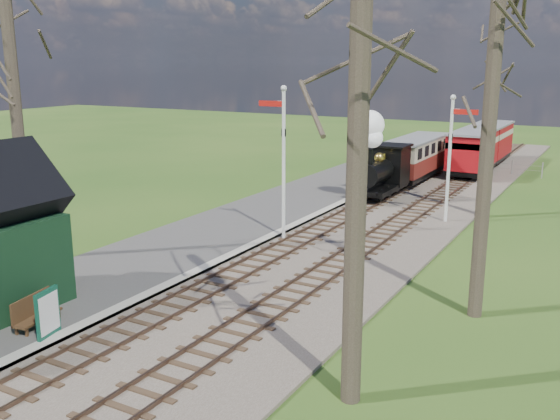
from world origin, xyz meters
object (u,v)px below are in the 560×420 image
at_px(bench, 34,311).
at_px(person, 22,291).
at_px(red_carriage_b, 490,142).
at_px(red_carriage_a, 472,152).
at_px(sign_board, 48,313).
at_px(coach, 416,156).
at_px(semaphore_near, 282,152).
at_px(locomotive, 381,160).
at_px(semaphore_far, 452,150).

relative_size(bench, person, 1.03).
xyz_separation_m(red_carriage_b, bench, (-4.85, -34.94, -0.99)).
distance_m(red_carriage_a, sign_board, 29.98).
distance_m(coach, person, 26.10).
height_order(red_carriage_b, bench, red_carriage_b).
xyz_separation_m(red_carriage_b, person, (-5.60, -34.70, -0.64)).
distance_m(semaphore_near, person, 11.28).
bearing_deg(red_carriage_a, red_carriage_b, 90.00).
xyz_separation_m(locomotive, red_carriage_a, (2.61, 9.35, -0.52)).
relative_size(coach, sign_board, 5.86).
bearing_deg(semaphore_near, locomotive, 85.26).
bearing_deg(red_carriage_b, locomotive, -99.98).
distance_m(sign_board, person, 1.70).
bearing_deg(semaphore_far, red_carriage_b, 95.64).
distance_m(red_carriage_b, bench, 35.29).
distance_m(coach, bench, 26.27).
height_order(semaphore_near, locomotive, semaphore_near).
distance_m(coach, sign_board, 26.47).
bearing_deg(sign_board, locomotive, 86.14).
relative_size(semaphore_far, red_carriage_a, 1.04).
bearing_deg(sign_board, semaphore_far, 71.52).
xyz_separation_m(red_carriage_a, person, (-5.60, -29.20, -0.64)).
bearing_deg(locomotive, bench, -96.34).
bearing_deg(coach, bench, -94.91).
bearing_deg(person, locomotive, -23.21).
bearing_deg(person, bench, -122.49).
relative_size(semaphore_near, locomotive, 1.36).
relative_size(locomotive, red_carriage_b, 0.84).
height_order(semaphore_near, red_carriage_b, semaphore_near).
bearing_deg(bench, red_carriage_b, 82.11).
relative_size(semaphore_far, bench, 3.70).
bearing_deg(semaphore_near, red_carriage_b, 82.00).
xyz_separation_m(semaphore_far, bench, (-6.62, -16.97, -2.75)).
xyz_separation_m(semaphore_near, semaphore_far, (5.14, 6.00, -0.27)).
distance_m(semaphore_far, coach, 10.34).
bearing_deg(bench, semaphore_near, 82.34).
xyz_separation_m(coach, bench, (-2.25, -26.16, -0.95)).
bearing_deg(semaphore_far, semaphore_near, -130.60).
bearing_deg(red_carriage_a, semaphore_near, -100.34).
bearing_deg(coach, semaphore_far, -64.55).
relative_size(coach, red_carriage_b, 1.34).
distance_m(bench, person, 0.87).
bearing_deg(red_carriage_b, person, -99.17).
height_order(red_carriage_b, sign_board, red_carriage_b).
relative_size(locomotive, person, 3.04).
height_order(semaphore_far, coach, semaphore_far).
bearing_deg(locomotive, red_carriage_b, 80.02).
relative_size(red_carriage_a, bench, 3.55).
bearing_deg(semaphore_near, bench, -97.66).
bearing_deg(semaphore_far, red_carriage_a, 98.09).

